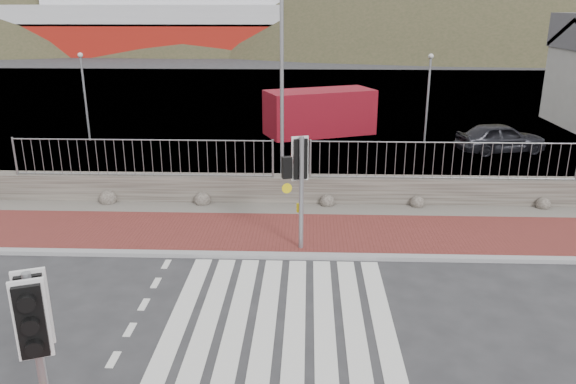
{
  "coord_description": "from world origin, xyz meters",
  "views": [
    {
      "loc": [
        0.53,
        -10.15,
        6.17
      ],
      "look_at": [
        0.04,
        3.0,
        1.79
      ],
      "focal_mm": 35.0,
      "sensor_mm": 36.0,
      "label": 1
    }
  ],
  "objects_px": {
    "ferry": "(122,12)",
    "streetlight": "(286,77)",
    "shipping_container": "(320,112)",
    "car_a": "(501,138)",
    "traffic_signal_far": "(300,170)",
    "traffic_signal_near": "(35,330)"
  },
  "relations": [
    {
      "from": "ferry",
      "to": "streetlight",
      "type": "xyz_separation_m",
      "value": [
        24.43,
        -59.81,
        -1.36
      ]
    },
    {
      "from": "ferry",
      "to": "traffic_signal_far",
      "type": "relative_size",
      "value": 16.23
    },
    {
      "from": "shipping_container",
      "to": "streetlight",
      "type": "bearing_deg",
      "value": -120.03
    },
    {
      "from": "ferry",
      "to": "streetlight",
      "type": "distance_m",
      "value": 64.62
    },
    {
      "from": "traffic_signal_far",
      "to": "streetlight",
      "type": "distance_m",
      "value": 4.97
    },
    {
      "from": "streetlight",
      "to": "car_a",
      "type": "relative_size",
      "value": 1.84
    },
    {
      "from": "ferry",
      "to": "streetlight",
      "type": "bearing_deg",
      "value": -67.79
    },
    {
      "from": "traffic_signal_near",
      "to": "shipping_container",
      "type": "distance_m",
      "value": 22.02
    },
    {
      "from": "streetlight",
      "to": "car_a",
      "type": "bearing_deg",
      "value": 39.41
    },
    {
      "from": "shipping_container",
      "to": "car_a",
      "type": "relative_size",
      "value": 1.38
    },
    {
      "from": "ferry",
      "to": "traffic_signal_near",
      "type": "distance_m",
      "value": 75.07
    },
    {
      "from": "traffic_signal_far",
      "to": "car_a",
      "type": "relative_size",
      "value": 0.8
    },
    {
      "from": "ferry",
      "to": "shipping_container",
      "type": "bearing_deg",
      "value": -62.87
    },
    {
      "from": "ferry",
      "to": "traffic_signal_far",
      "type": "height_order",
      "value": "ferry"
    },
    {
      "from": "ferry",
      "to": "traffic_signal_near",
      "type": "xyz_separation_m",
      "value": [
        21.64,
        -71.81,
        -3.22
      ]
    },
    {
      "from": "traffic_signal_far",
      "to": "streetlight",
      "type": "relative_size",
      "value": 0.43
    },
    {
      "from": "traffic_signal_near",
      "to": "streetlight",
      "type": "bearing_deg",
      "value": 55.49
    },
    {
      "from": "shipping_container",
      "to": "ferry",
      "type": "bearing_deg",
      "value": 94.82
    },
    {
      "from": "car_a",
      "to": "traffic_signal_near",
      "type": "bearing_deg",
      "value": 134.42
    },
    {
      "from": "ferry",
      "to": "traffic_signal_far",
      "type": "bearing_deg",
      "value": -68.81
    },
    {
      "from": "ferry",
      "to": "car_a",
      "type": "distance_m",
      "value": 63.46
    },
    {
      "from": "traffic_signal_far",
      "to": "streetlight",
      "type": "height_order",
      "value": "streetlight"
    }
  ]
}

